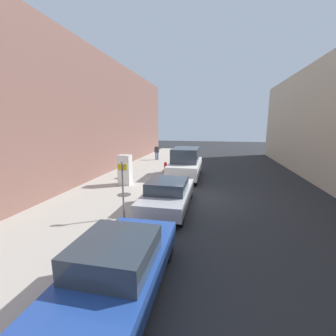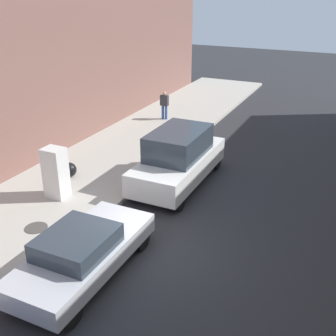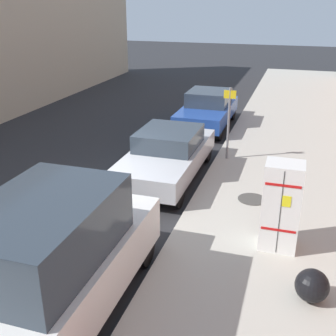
{
  "view_description": "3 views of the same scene",
  "coord_description": "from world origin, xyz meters",
  "px_view_note": "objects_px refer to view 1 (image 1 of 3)",
  "views": [
    {
      "loc": [
        0.83,
        -11.14,
        3.75
      ],
      "look_at": [
        -1.72,
        1.22,
        1.28
      ],
      "focal_mm": 24.0,
      "sensor_mm": 36.0,
      "label": 1
    },
    {
      "loc": [
        4.74,
        -8.95,
        7.12
      ],
      "look_at": [
        -1.11,
        3.43,
        0.99
      ],
      "focal_mm": 45.0,
      "sensor_mm": 36.0,
      "label": 2
    },
    {
      "loc": [
        -4.45,
        8.89,
        4.82
      ],
      "look_at": [
        -1.81,
        0.44,
        1.23
      ],
      "focal_mm": 45.0,
      "sensor_mm": 36.0,
      "label": 3
    }
  ],
  "objects_px": {
    "discarded_refrigerator": "(125,170)",
    "parked_van_white": "(186,163)",
    "pedestrian_walking_far": "(157,151)",
    "fire_hydrant": "(165,167)",
    "trash_bag": "(125,174)",
    "street_sign_post": "(123,187)",
    "parked_hatchback_blue": "(119,266)",
    "parked_sedan_silver": "(168,194)"
  },
  "relations": [
    {
      "from": "fire_hydrant",
      "to": "parked_van_white",
      "type": "xyz_separation_m",
      "value": [
        1.67,
        -0.98,
        0.49
      ]
    },
    {
      "from": "street_sign_post",
      "to": "trash_bag",
      "type": "height_order",
      "value": "street_sign_post"
    },
    {
      "from": "parked_van_white",
      "to": "discarded_refrigerator",
      "type": "bearing_deg",
      "value": -137.13
    },
    {
      "from": "street_sign_post",
      "to": "parked_sedan_silver",
      "type": "distance_m",
      "value": 2.28
    },
    {
      "from": "parked_hatchback_blue",
      "to": "pedestrian_walking_far",
      "type": "bearing_deg",
      "value": 101.91
    },
    {
      "from": "street_sign_post",
      "to": "parked_sedan_silver",
      "type": "relative_size",
      "value": 0.5
    },
    {
      "from": "pedestrian_walking_far",
      "to": "parked_sedan_silver",
      "type": "relative_size",
      "value": 0.34
    },
    {
      "from": "pedestrian_walking_far",
      "to": "parked_hatchback_blue",
      "type": "distance_m",
      "value": 18.51
    },
    {
      "from": "discarded_refrigerator",
      "to": "trash_bag",
      "type": "distance_m",
      "value": 1.75
    },
    {
      "from": "trash_bag",
      "to": "parked_sedan_silver",
      "type": "xyz_separation_m",
      "value": [
        3.92,
        -4.55,
        0.28
      ]
    },
    {
      "from": "street_sign_post",
      "to": "trash_bag",
      "type": "bearing_deg",
      "value": 111.92
    },
    {
      "from": "fire_hydrant",
      "to": "parked_van_white",
      "type": "bearing_deg",
      "value": -30.43
    },
    {
      "from": "fire_hydrant",
      "to": "trash_bag",
      "type": "height_order",
      "value": "fire_hydrant"
    },
    {
      "from": "parked_sedan_silver",
      "to": "street_sign_post",
      "type": "bearing_deg",
      "value": -131.3
    },
    {
      "from": "pedestrian_walking_far",
      "to": "parked_van_white",
      "type": "bearing_deg",
      "value": 66.62
    },
    {
      "from": "discarded_refrigerator",
      "to": "pedestrian_walking_far",
      "type": "xyz_separation_m",
      "value": [
        -0.54,
        9.75,
        -0.04
      ]
    },
    {
      "from": "discarded_refrigerator",
      "to": "parked_hatchback_blue",
      "type": "xyz_separation_m",
      "value": [
        3.28,
        -8.36,
        -0.33
      ]
    },
    {
      "from": "fire_hydrant",
      "to": "pedestrian_walking_far",
      "type": "relative_size",
      "value": 0.51
    },
    {
      "from": "parked_van_white",
      "to": "trash_bag",
      "type": "bearing_deg",
      "value": -158.57
    },
    {
      "from": "discarded_refrigerator",
      "to": "pedestrian_walking_far",
      "type": "distance_m",
      "value": 9.76
    },
    {
      "from": "street_sign_post",
      "to": "parked_hatchback_blue",
      "type": "distance_m",
      "value": 4.01
    },
    {
      "from": "fire_hydrant",
      "to": "parked_hatchback_blue",
      "type": "height_order",
      "value": "parked_hatchback_blue"
    },
    {
      "from": "trash_bag",
      "to": "parked_sedan_silver",
      "type": "height_order",
      "value": "parked_sedan_silver"
    },
    {
      "from": "parked_hatchback_blue",
      "to": "parked_van_white",
      "type": "distance_m",
      "value": 11.41
    },
    {
      "from": "parked_van_white",
      "to": "fire_hydrant",
      "type": "bearing_deg",
      "value": 149.57
    },
    {
      "from": "discarded_refrigerator",
      "to": "trash_bag",
      "type": "height_order",
      "value": "discarded_refrigerator"
    },
    {
      "from": "fire_hydrant",
      "to": "trash_bag",
      "type": "distance_m",
      "value": 3.38
    },
    {
      "from": "street_sign_post",
      "to": "trash_bag",
      "type": "distance_m",
      "value": 6.73
    },
    {
      "from": "trash_bag",
      "to": "parked_sedan_silver",
      "type": "relative_size",
      "value": 0.13
    },
    {
      "from": "discarded_refrigerator",
      "to": "parked_van_white",
      "type": "xyz_separation_m",
      "value": [
        3.28,
        3.04,
        -0.01
      ]
    },
    {
      "from": "street_sign_post",
      "to": "parked_van_white",
      "type": "height_order",
      "value": "street_sign_post"
    },
    {
      "from": "street_sign_post",
      "to": "parked_sedan_silver",
      "type": "bearing_deg",
      "value": 48.7
    },
    {
      "from": "trash_bag",
      "to": "parked_van_white",
      "type": "relative_size",
      "value": 0.11
    },
    {
      "from": "trash_bag",
      "to": "pedestrian_walking_far",
      "type": "xyz_separation_m",
      "value": [
        0.1,
        8.24,
        0.58
      ]
    },
    {
      "from": "discarded_refrigerator",
      "to": "parked_sedan_silver",
      "type": "relative_size",
      "value": 0.4
    },
    {
      "from": "trash_bag",
      "to": "parked_hatchback_blue",
      "type": "relative_size",
      "value": 0.14
    },
    {
      "from": "pedestrian_walking_far",
      "to": "parked_sedan_silver",
      "type": "bearing_deg",
      "value": 53.57
    },
    {
      "from": "discarded_refrigerator",
      "to": "parked_hatchback_blue",
      "type": "distance_m",
      "value": 8.99
    },
    {
      "from": "street_sign_post",
      "to": "parked_van_white",
      "type": "relative_size",
      "value": 0.45
    },
    {
      "from": "discarded_refrigerator",
      "to": "parked_sedan_silver",
      "type": "xyz_separation_m",
      "value": [
        3.28,
        -3.04,
        -0.34
      ]
    },
    {
      "from": "discarded_refrigerator",
      "to": "parked_van_white",
      "type": "relative_size",
      "value": 0.37
    },
    {
      "from": "fire_hydrant",
      "to": "parked_hatchback_blue",
      "type": "distance_m",
      "value": 12.5
    }
  ]
}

